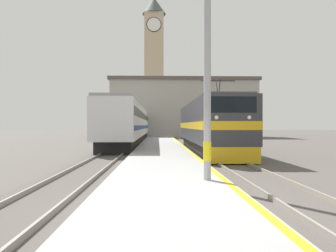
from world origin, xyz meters
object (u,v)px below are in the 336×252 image
at_px(catenary_mast, 210,52).
at_px(clock_tower, 154,62).
at_px(locomotive_train, 208,126).
at_px(passenger_train, 134,124).

relative_size(catenary_mast, clock_tower, 0.28).
distance_m(locomotive_train, catenary_mast, 13.60).
distance_m(catenary_mast, clock_tower, 59.34).
height_order(locomotive_train, clock_tower, clock_tower).
relative_size(passenger_train, clock_tower, 1.46).
relative_size(locomotive_train, clock_tower, 0.54).
bearing_deg(passenger_train, clock_tower, 85.30).
bearing_deg(clock_tower, locomotive_train, -84.40).
height_order(locomotive_train, catenary_mast, catenary_mast).
xyz_separation_m(catenary_mast, clock_tower, (-2.41, 58.28, 10.94)).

